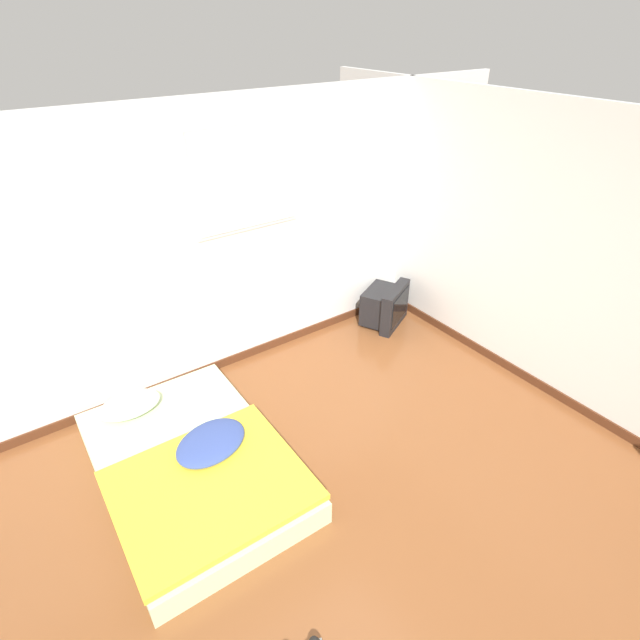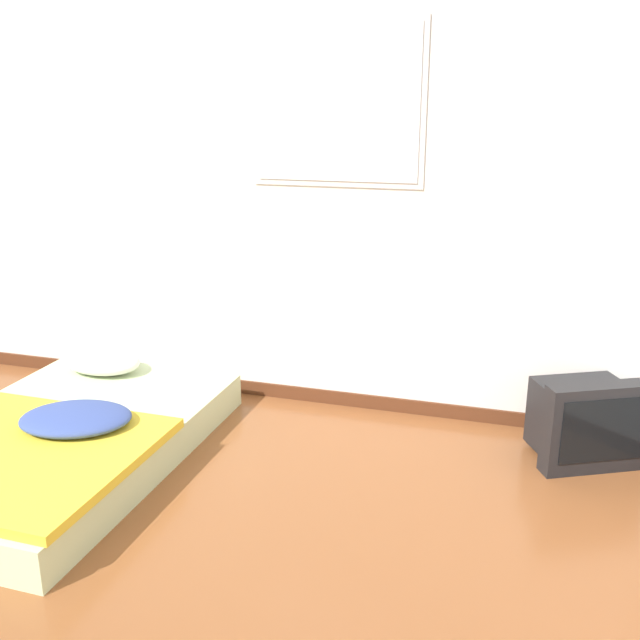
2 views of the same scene
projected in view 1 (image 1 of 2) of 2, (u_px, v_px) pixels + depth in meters
ground_plane at (341, 611)px, 3.08m from camera, size 20.00×20.00×0.00m
wall_back at (153, 264)px, 4.30m from camera, size 8.20×0.08×2.60m
mattress_bed at (192, 463)px, 3.92m from camera, size 1.35×2.01×0.35m
crt_tv at (385, 306)px, 5.81m from camera, size 0.66×0.60×0.49m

